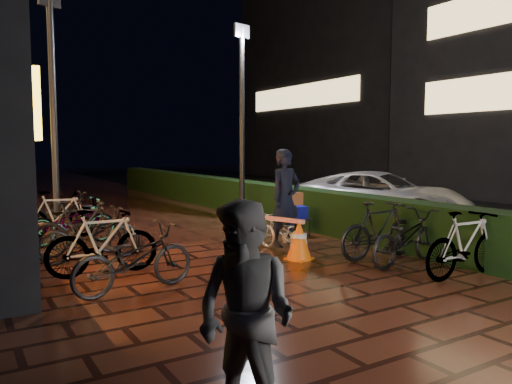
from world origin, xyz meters
TOP-DOWN VIEW (x-y plane):
  - ground at (0.00, 0.00)m, footprint 80.00×80.00m
  - asphalt_road at (9.00, 5.00)m, footprint 11.00×60.00m
  - hedge at (3.30, 8.00)m, footprint 0.70×20.00m
  - bystander_person at (-2.61, -3.05)m, footprint 0.91×1.01m
  - van at (5.80, 3.89)m, footprint 4.09×5.39m
  - far_buildings at (17.23, 9.61)m, footprint 9.08×31.00m
  - lamp_post_hedge at (2.50, 5.90)m, footprint 0.51×0.20m
  - lamp_post_sf at (-2.29, 6.34)m, footprint 0.53×0.27m
  - cyclist at (1.14, 1.87)m, footprint 0.76×1.46m
  - traffic_barrier at (0.78, 1.85)m, footprint 0.97×1.83m
  - cart_assembly at (2.45, 3.21)m, footprint 0.61×0.53m
  - parked_bikes_storefront at (-2.29, 3.77)m, footprint 2.09×6.61m
  - parked_bikes_hedge at (2.38, -0.28)m, footprint 2.03×2.26m

SIDE VIEW (x-z plane):
  - ground at x=0.00m, z-range 0.00..0.00m
  - asphalt_road at x=9.00m, z-range 0.00..0.01m
  - traffic_barrier at x=0.78m, z-range 0.00..0.74m
  - hedge at x=3.30m, z-range 0.00..1.00m
  - cart_assembly at x=2.45m, z-range 0.01..0.99m
  - parked_bikes_storefront at x=-2.29m, z-range -0.03..1.04m
  - parked_bikes_hedge at x=2.38m, z-range -0.02..1.06m
  - van at x=5.80m, z-range 0.01..1.37m
  - cyclist at x=1.14m, z-range -0.26..1.76m
  - bystander_person at x=-2.61m, z-range 0.00..1.70m
  - lamp_post_hedge at x=2.50m, z-range 0.27..5.62m
  - lamp_post_sf at x=-2.29m, z-range 0.28..5.89m
  - far_buildings at x=17.23m, z-range -0.53..13.47m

